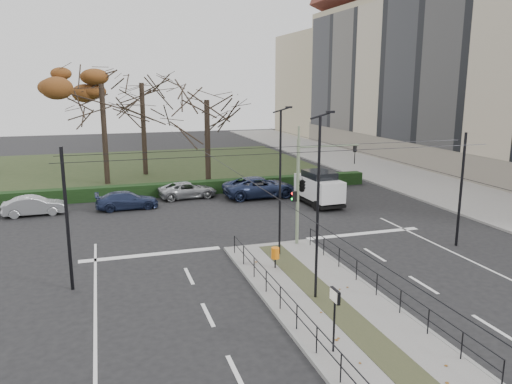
% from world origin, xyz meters
% --- Properties ---
extents(ground, '(140.00, 140.00, 0.00)m').
position_xyz_m(ground, '(0.00, 0.00, 0.00)').
color(ground, black).
rests_on(ground, ground).
extents(median_island, '(4.40, 15.00, 0.14)m').
position_xyz_m(median_island, '(0.00, -2.50, 0.07)').
color(median_island, slate).
rests_on(median_island, ground).
extents(sidewalk_east, '(8.00, 90.00, 0.14)m').
position_xyz_m(sidewalk_east, '(18.00, 22.00, 0.07)').
color(sidewalk_east, slate).
rests_on(sidewalk_east, ground).
extents(park, '(38.00, 26.00, 0.10)m').
position_xyz_m(park, '(-6.00, 32.00, 0.05)').
color(park, '#243118').
rests_on(park, ground).
extents(hedge, '(38.00, 1.00, 1.00)m').
position_xyz_m(hedge, '(-6.00, 18.60, 0.50)').
color(hedge, black).
rests_on(hedge, ground).
extents(apartment_block, '(13.09, 52.10, 21.64)m').
position_xyz_m(apartment_block, '(27.97, 23.97, 10.39)').
color(apartment_block, tan).
rests_on(apartment_block, ground).
extents(median_railing, '(4.14, 13.24, 0.92)m').
position_xyz_m(median_railing, '(0.00, -2.60, 0.98)').
color(median_railing, black).
rests_on(median_railing, median_island).
extents(catenary, '(20.00, 34.00, 6.00)m').
position_xyz_m(catenary, '(0.00, 1.62, 3.42)').
color(catenary, black).
rests_on(catenary, ground).
extents(traffic_light, '(3.77, 2.17, 5.55)m').
position_xyz_m(traffic_light, '(1.82, 4.50, 3.37)').
color(traffic_light, gray).
rests_on(traffic_light, median_island).
extents(litter_bin, '(0.37, 0.37, 0.96)m').
position_xyz_m(litter_bin, '(-0.79, 1.48, 0.83)').
color(litter_bin, black).
rests_on(litter_bin, median_island).
extents(info_panel, '(0.12, 0.55, 2.10)m').
position_xyz_m(info_panel, '(-1.51, -5.97, 1.79)').
color(info_panel, black).
rests_on(info_panel, median_island).
extents(streetlamp_median_near, '(0.61, 0.12, 7.31)m').
position_xyz_m(streetlamp_median_near, '(-0.35, -2.06, 3.86)').
color(streetlamp_median_near, black).
rests_on(streetlamp_median_near, median_island).
extents(streetlamp_median_far, '(0.61, 0.12, 7.24)m').
position_xyz_m(streetlamp_median_far, '(0.04, 3.16, 3.82)').
color(streetlamp_median_far, black).
rests_on(streetlamp_median_far, median_island).
extents(parked_car_second, '(3.91, 1.53, 1.27)m').
position_xyz_m(parked_car_second, '(-12.47, 15.47, 0.63)').
color(parked_car_second, '#94969B').
rests_on(parked_car_second, ground).
extents(parked_car_third, '(4.23, 1.83, 1.21)m').
position_xyz_m(parked_car_third, '(-6.60, 15.37, 0.61)').
color(parked_car_third, '#20294A').
rests_on(parked_car_third, ground).
extents(parked_car_fourth, '(4.51, 2.41, 1.20)m').
position_xyz_m(parked_car_fourth, '(-2.04, 17.48, 0.60)').
color(parked_car_fourth, '#94969B').
rests_on(parked_car_fourth, ground).
extents(white_van, '(2.24, 4.58, 2.40)m').
position_xyz_m(white_van, '(6.43, 12.58, 1.25)').
color(white_van, silver).
rests_on(white_van, ground).
extents(rust_tree, '(7.79, 7.79, 10.88)m').
position_xyz_m(rust_tree, '(-7.70, 24.47, 8.36)').
color(rust_tree, black).
rests_on(rust_tree, park).
extents(bare_tree_center, '(6.78, 6.78, 11.12)m').
position_xyz_m(bare_tree_center, '(-4.19, 28.07, 7.85)').
color(bare_tree_center, black).
rests_on(bare_tree_center, park).
extents(bare_tree_near, '(6.95, 6.95, 9.37)m').
position_xyz_m(bare_tree_near, '(0.07, 20.03, 6.63)').
color(bare_tree_near, black).
rests_on(bare_tree_near, park).
extents(parked_car_fifth, '(5.63, 2.71, 1.55)m').
position_xyz_m(parked_car_fifth, '(3.21, 16.08, 0.77)').
color(parked_car_fifth, '#20294A').
rests_on(parked_car_fifth, ground).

